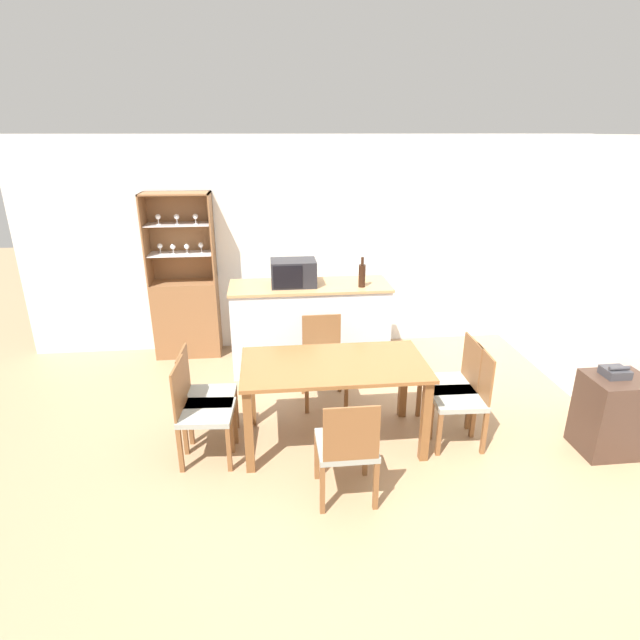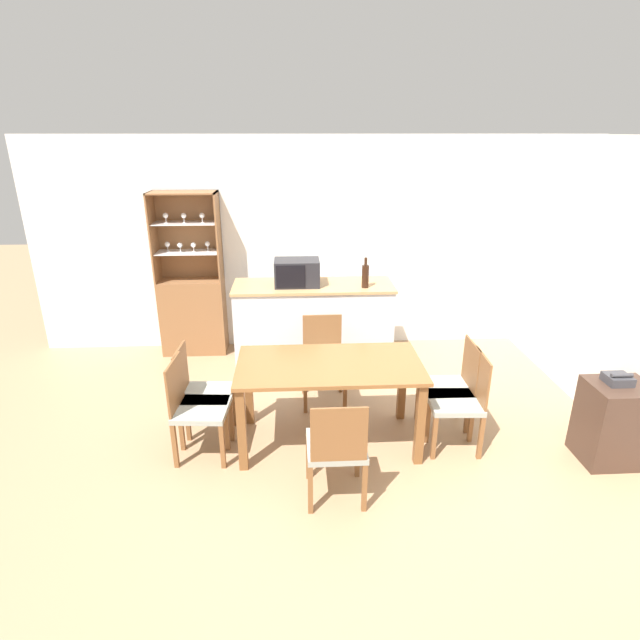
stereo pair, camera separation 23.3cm
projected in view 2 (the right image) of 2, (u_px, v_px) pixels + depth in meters
The scene contains 15 objects.
ground_plane at pixel (332, 468), 4.07m from camera, with size 18.00×18.00×0.00m, color #A37F5B.
wall_back at pixel (316, 245), 6.08m from camera, with size 6.80×0.06×2.55m.
kitchen_counter at pixel (313, 326), 5.67m from camera, with size 1.77×0.62×0.99m.
display_cabinet at pixel (193, 305), 6.05m from camera, with size 0.76×0.35×1.94m.
dining_table at pixel (329, 376), 4.20m from camera, with size 1.55×0.81×0.76m.
dining_chair_side_right_near at pixel (460, 401), 4.22m from camera, with size 0.45×0.45×0.86m.
dining_chair_side_left_far at pixel (201, 393), 4.33m from camera, with size 0.45×0.45×0.86m.
dining_chair_head_far at pixel (323, 360), 4.96m from camera, with size 0.43×0.43×0.86m.
dining_chair_head_near at pixel (336, 448), 3.59m from camera, with size 0.43×0.43×0.86m.
dining_chair_side_right_far at pixel (451, 387), 4.45m from camera, with size 0.43×0.43×0.86m.
dining_chair_side_left_near at pixel (196, 408), 4.11m from camera, with size 0.46×0.46×0.86m.
microwave at pixel (297, 273), 5.42m from camera, with size 0.49×0.33×0.28m.
wine_bottle at pixel (365, 276), 5.35m from camera, with size 0.08×0.08×0.33m.
side_cabinet at pixel (614, 423), 4.07m from camera, with size 0.49×0.41×0.69m.
telephone at pixel (618, 379), 3.96m from camera, with size 0.19×0.17×0.11m.
Camera 2 is at (-0.29, -3.37, 2.57)m, focal length 28.00 mm.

